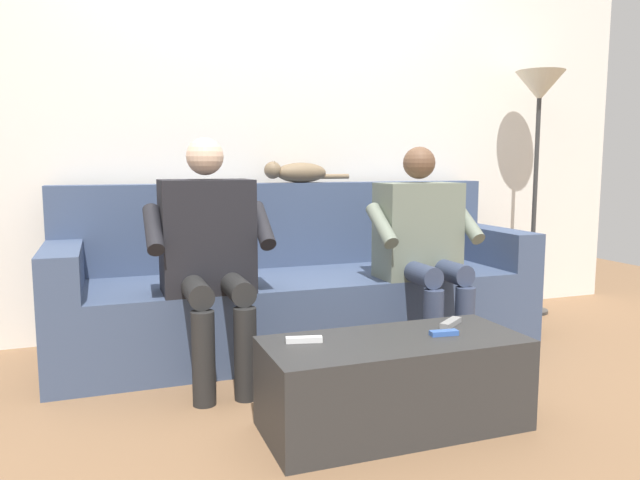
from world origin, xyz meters
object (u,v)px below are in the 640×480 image
cat_on_backrest (297,172)px  remote_gray (451,323)px  person_left_seated (423,239)px  coffee_table (394,383)px  remote_white (304,340)px  person_right_seated (209,246)px  couch (299,292)px  remote_blue (444,333)px  floor_lamp (539,106)px

cat_on_backrest → remote_gray: cat_on_backrest is taller
person_left_seated → remote_gray: 0.79m
coffee_table → remote_white: remote_white is taller
person_right_seated → cat_on_backrest: 0.98m
couch → person_left_seated: size_ratio=2.38×
cat_on_backrest → remote_white: (0.42, 1.38, -0.60)m
coffee_table → remote_gray: bearing=-163.1°
person_left_seated → remote_white: bearing=38.4°
couch → remote_white: couch is taller
cat_on_backrest → remote_blue: 1.61m
couch → remote_blue: couch is taller
coffee_table → remote_gray: size_ratio=6.82×
person_left_seated → remote_gray: bearing=69.7°
coffee_table → remote_blue: bearing=173.4°
remote_blue → person_right_seated: bearing=-41.1°
remote_blue → remote_white: remote_white is taller
remote_white → floor_lamp: (-2.06, -1.24, 1.04)m
couch → remote_blue: size_ratio=23.64×
cat_on_backrest → remote_blue: size_ratio=4.81×
person_right_seated → remote_gray: person_right_seated is taller
coffee_table → remote_blue: remote_blue is taller
person_left_seated → remote_blue: (0.36, 0.82, -0.26)m
cat_on_backrest → remote_gray: size_ratio=3.63×
person_right_seated → remote_blue: 1.16m
person_left_seated → remote_white: 1.18m
cat_on_backrest → remote_gray: bearing=99.5°
coffee_table → cat_on_backrest: cat_on_backrest is taller
remote_gray → cat_on_backrest: bearing=-117.3°
couch → person_left_seated: 0.76m
person_right_seated → remote_blue: (-0.77, 0.83, -0.27)m
person_left_seated → cat_on_backrest: bearing=-53.8°
remote_blue → remote_white: (0.54, -0.10, 0.00)m
couch → cat_on_backrest: (-0.08, -0.28, 0.67)m
couch → remote_blue: (-0.20, 1.21, 0.07)m
couch → coffee_table: couch is taller
person_left_seated → cat_on_backrest: person_left_seated is taller
remote_blue → floor_lamp: 2.28m
cat_on_backrest → couch: bearing=73.9°
person_right_seated → cat_on_backrest: size_ratio=2.13×
person_right_seated → remote_gray: 1.16m
person_left_seated → remote_white: size_ratio=8.09×
couch → coffee_table: (0.00, 1.18, -0.12)m
person_left_seated → coffee_table: bearing=54.5°
person_left_seated → remote_white: (0.91, 0.72, -0.26)m
coffee_table → remote_blue: (-0.20, 0.02, 0.19)m
person_left_seated → remote_gray: person_left_seated is taller
coffee_table → person_right_seated: (0.57, -0.81, 0.46)m
person_right_seated → person_left_seated: bearing=179.3°
cat_on_backrest → remote_blue: cat_on_backrest is taller
couch → person_right_seated: size_ratio=2.31×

